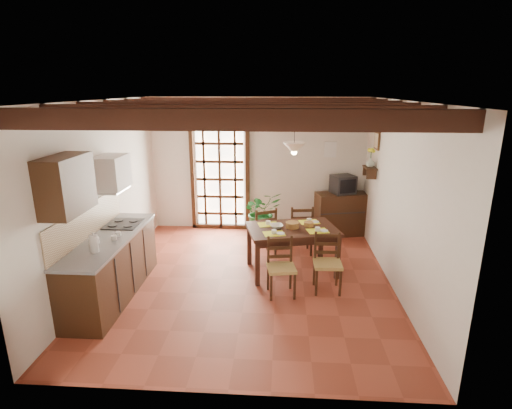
# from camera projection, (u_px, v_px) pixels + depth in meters

# --- Properties ---
(ground_plane) EXTENTS (5.00, 5.00, 0.00)m
(ground_plane) POSITION_uv_depth(u_px,v_px,m) (248.00, 280.00, 6.42)
(ground_plane) COLOR brown
(room_shell) EXTENTS (4.52, 5.02, 2.81)m
(room_shell) POSITION_uv_depth(u_px,v_px,m) (248.00, 169.00, 5.91)
(room_shell) COLOR silver
(room_shell) RESTS_ON ground_plane
(ceiling_beams) EXTENTS (4.50, 4.34, 0.20)m
(ceiling_beams) POSITION_uv_depth(u_px,v_px,m) (247.00, 108.00, 5.66)
(ceiling_beams) COLOR black
(ceiling_beams) RESTS_ON room_shell
(french_door) EXTENTS (1.26, 0.11, 2.32)m
(french_door) POSITION_uv_depth(u_px,v_px,m) (220.00, 176.00, 8.48)
(french_door) COLOR white
(french_door) RESTS_ON ground_plane
(kitchen_counter) EXTENTS (0.64, 2.25, 1.38)m
(kitchen_counter) POSITION_uv_depth(u_px,v_px,m) (112.00, 265.00, 5.83)
(kitchen_counter) COLOR #331D10
(kitchen_counter) RESTS_ON ground_plane
(upper_cabinet) EXTENTS (0.35, 0.80, 0.70)m
(upper_cabinet) POSITION_uv_depth(u_px,v_px,m) (66.00, 185.00, 4.78)
(upper_cabinet) COLOR #331D10
(upper_cabinet) RESTS_ON room_shell
(range_hood) EXTENTS (0.38, 0.60, 0.54)m
(range_hood) POSITION_uv_depth(u_px,v_px,m) (112.00, 173.00, 6.01)
(range_hood) COLOR white
(range_hood) RESTS_ON room_shell
(counter_items) EXTENTS (0.50, 1.43, 0.25)m
(counter_items) POSITION_uv_depth(u_px,v_px,m) (111.00, 232.00, 5.78)
(counter_items) COLOR black
(counter_items) RESTS_ON kitchen_counter
(dining_table) EXTENTS (1.60, 1.23, 0.77)m
(dining_table) POSITION_uv_depth(u_px,v_px,m) (292.00, 233.00, 6.54)
(dining_table) COLOR #321910
(dining_table) RESTS_ON ground_plane
(chair_near_left) EXTENTS (0.46, 0.44, 0.87)m
(chair_near_left) POSITION_uv_depth(u_px,v_px,m) (281.00, 277.00, 5.91)
(chair_near_left) COLOR #AF904A
(chair_near_left) RESTS_ON ground_plane
(chair_near_right) EXTENTS (0.42, 0.40, 0.89)m
(chair_near_right) POSITION_uv_depth(u_px,v_px,m) (327.00, 273.00, 6.03)
(chair_near_right) COLOR #AF904A
(chair_near_right) RESTS_ON ground_plane
(chair_far_left) EXTENTS (0.57, 0.56, 0.94)m
(chair_far_left) POSITION_uv_depth(u_px,v_px,m) (262.00, 240.00, 7.28)
(chair_far_left) COLOR #AF904A
(chair_far_left) RESTS_ON ground_plane
(chair_far_right) EXTENTS (0.48, 0.46, 0.94)m
(chair_far_right) POSITION_uv_depth(u_px,v_px,m) (300.00, 238.00, 7.40)
(chair_far_right) COLOR #AF904A
(chair_far_right) RESTS_ON ground_plane
(table_setting) EXTENTS (1.04, 0.69, 0.10)m
(table_setting) POSITION_uv_depth(u_px,v_px,m) (292.00, 225.00, 6.50)
(table_setting) COLOR #EEF626
(table_setting) RESTS_ON dining_table
(table_bowl) EXTENTS (0.25, 0.25, 0.05)m
(table_bowl) POSITION_uv_depth(u_px,v_px,m) (276.00, 226.00, 6.51)
(table_bowl) COLOR white
(table_bowl) RESTS_ON dining_table
(sideboard) EXTENTS (1.12, 0.69, 0.89)m
(sideboard) POSITION_uv_depth(u_px,v_px,m) (341.00, 214.00, 8.32)
(sideboard) COLOR #331D10
(sideboard) RESTS_ON ground_plane
(crt_tv) EXTENTS (0.55, 0.53, 0.37)m
(crt_tv) POSITION_uv_depth(u_px,v_px,m) (343.00, 184.00, 8.13)
(crt_tv) COLOR black
(crt_tv) RESTS_ON sideboard
(fuse_box) EXTENTS (0.25, 0.03, 0.32)m
(fuse_box) POSITION_uv_depth(u_px,v_px,m) (330.00, 150.00, 8.21)
(fuse_box) COLOR white
(fuse_box) RESTS_ON room_shell
(plant_pot) EXTENTS (0.38, 0.38, 0.23)m
(plant_pot) POSITION_uv_depth(u_px,v_px,m) (262.00, 234.00, 8.12)
(plant_pot) COLOR maroon
(plant_pot) RESTS_ON ground_plane
(potted_plant) EXTENTS (2.44, 2.31, 2.15)m
(potted_plant) POSITION_uv_depth(u_px,v_px,m) (262.00, 213.00, 7.99)
(potted_plant) COLOR #144C19
(potted_plant) RESTS_ON ground_plane
(wall_shelf) EXTENTS (0.20, 0.42, 0.20)m
(wall_shelf) POSITION_uv_depth(u_px,v_px,m) (370.00, 170.00, 7.40)
(wall_shelf) COLOR #331D10
(wall_shelf) RESTS_ON room_shell
(shelf_vase) EXTENTS (0.15, 0.15, 0.15)m
(shelf_vase) POSITION_uv_depth(u_px,v_px,m) (370.00, 162.00, 7.36)
(shelf_vase) COLOR #B2BFB2
(shelf_vase) RESTS_ON wall_shelf
(shelf_flowers) EXTENTS (0.14, 0.14, 0.36)m
(shelf_flowers) POSITION_uv_depth(u_px,v_px,m) (371.00, 151.00, 7.30)
(shelf_flowers) COLOR #EEF626
(shelf_flowers) RESTS_ON shelf_vase
(framed_picture) EXTENTS (0.03, 0.32, 0.32)m
(framed_picture) POSITION_uv_depth(u_px,v_px,m) (377.00, 141.00, 7.24)
(framed_picture) COLOR brown
(framed_picture) RESTS_ON room_shell
(pendant_lamp) EXTENTS (0.36, 0.36, 0.84)m
(pendant_lamp) POSITION_uv_depth(u_px,v_px,m) (294.00, 147.00, 6.24)
(pendant_lamp) COLOR black
(pendant_lamp) RESTS_ON room_shell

